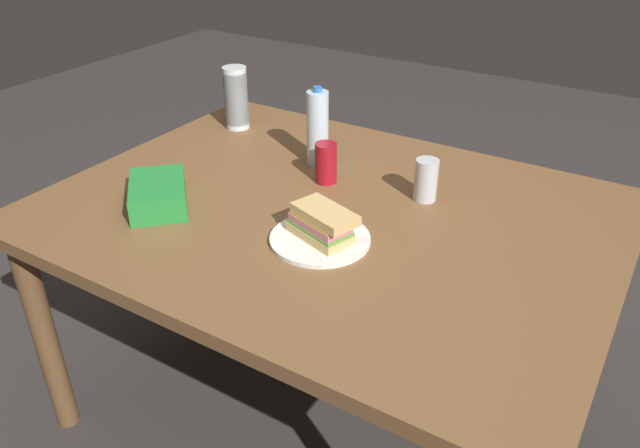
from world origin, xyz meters
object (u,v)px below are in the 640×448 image
object	(u,v)px
dining_table	(328,233)
chip_bag	(158,194)
paper_plate	(320,239)
soda_can_silver	(426,180)
sandwich	(322,223)
plastic_cup_stack	(236,98)
soda_can_red	(326,163)
water_bottle_tall	(318,128)

from	to	relation	value
dining_table	chip_bag	size ratio (longest dim) A/B	6.74
paper_plate	soda_can_silver	xyz separation A→B (m)	(0.13, 0.35, 0.06)
chip_bag	sandwich	bearing A→B (deg)	54.41
soda_can_silver	plastic_cup_stack	bearing A→B (deg)	168.71
dining_table	soda_can_red	world-z (taller)	soda_can_red
paper_plate	soda_can_silver	size ratio (longest dim) A/B	2.11
water_bottle_tall	soda_can_silver	bearing A→B (deg)	-7.16
paper_plate	chip_bag	xyz separation A→B (m)	(-0.48, -0.08, 0.03)
plastic_cup_stack	paper_plate	bearing A→B (deg)	-37.44
dining_table	plastic_cup_stack	size ratio (longest dim) A/B	7.02
paper_plate	water_bottle_tall	size ratio (longest dim) A/B	1.03
chip_bag	plastic_cup_stack	bearing A→B (deg)	152.79
dining_table	sandwich	bearing A→B (deg)	-64.30
sandwich	plastic_cup_stack	world-z (taller)	plastic_cup_stack
dining_table	soda_can_silver	bearing A→B (deg)	42.28
soda_can_red	dining_table	bearing A→B (deg)	-56.45
water_bottle_tall	sandwich	bearing A→B (deg)	-56.87
chip_bag	soda_can_silver	size ratio (longest dim) A/B	1.89
dining_table	paper_plate	world-z (taller)	paper_plate
dining_table	paper_plate	size ratio (longest dim) A/B	6.01
dining_table	soda_can_red	xyz separation A→B (m)	(-0.09, 0.14, 0.14)
paper_plate	sandwich	distance (m)	0.05
dining_table	chip_bag	xyz separation A→B (m)	(-0.41, -0.24, 0.12)
plastic_cup_stack	soda_can_silver	world-z (taller)	plastic_cup_stack
soda_can_silver	paper_plate	bearing A→B (deg)	-110.97
paper_plate	dining_table	bearing A→B (deg)	114.41
soda_can_red	soda_can_silver	size ratio (longest dim) A/B	1.00
dining_table	soda_can_silver	world-z (taller)	soda_can_silver
dining_table	plastic_cup_stack	bearing A→B (deg)	149.55
dining_table	soda_can_silver	distance (m)	0.32
soda_can_silver	sandwich	bearing A→B (deg)	-110.41
paper_plate	soda_can_red	size ratio (longest dim) A/B	2.11
water_bottle_tall	plastic_cup_stack	bearing A→B (deg)	164.89
dining_table	chip_bag	distance (m)	0.49
chip_bag	dining_table	bearing A→B (deg)	75.53
chip_bag	water_bottle_tall	size ratio (longest dim) A/B	0.92
dining_table	plastic_cup_stack	xyz separation A→B (m)	(-0.59, 0.35, 0.19)
sandwich	plastic_cup_stack	size ratio (longest dim) A/B	0.92
soda_can_red	chip_bag	distance (m)	0.49
water_bottle_tall	paper_plate	bearing A→B (deg)	-57.33
dining_table	water_bottle_tall	world-z (taller)	water_bottle_tall
sandwich	soda_can_red	xyz separation A→B (m)	(-0.17, 0.30, 0.01)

